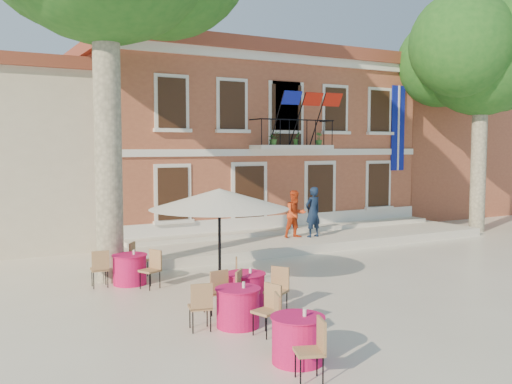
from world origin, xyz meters
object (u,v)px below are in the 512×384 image
object	(u,v)px
cafe_table_2	(298,337)
cafe_table_3	(130,268)
plane_tree_east	(482,56)
pedestrian_navy	(313,212)
cafe_table_1	(238,305)
patio_umbrella	(219,199)
cafe_table_0	(245,288)
pedestrian_orange	(295,214)

from	to	relation	value
cafe_table_2	cafe_table_3	bearing A→B (deg)	97.48
plane_tree_east	cafe_table_3	bearing A→B (deg)	-172.55
cafe_table_2	cafe_table_3	distance (m)	6.59
pedestrian_navy	cafe_table_1	world-z (taller)	pedestrian_navy
patio_umbrella	pedestrian_navy	world-z (taller)	patio_umbrella
cafe_table_0	cafe_table_3	size ratio (longest dim) A/B	1.00
pedestrian_navy	cafe_table_0	bearing A→B (deg)	36.76
cafe_table_1	cafe_table_2	world-z (taller)	same
cafe_table_2	pedestrian_orange	bearing A→B (deg)	57.35
patio_umbrella	cafe_table_2	size ratio (longest dim) A/B	1.74
plane_tree_east	pedestrian_orange	world-z (taller)	plane_tree_east
plane_tree_east	pedestrian_orange	size ratio (longest dim) A/B	5.80
plane_tree_east	cafe_table_1	bearing A→B (deg)	-156.07
cafe_table_1	pedestrian_navy	bearing A→B (deg)	46.61
plane_tree_east	pedestrian_navy	xyz separation A→B (m)	(-7.89, 0.51, -5.98)
pedestrian_navy	cafe_table_3	xyz separation A→B (m)	(-7.39, -2.51, -0.77)
pedestrian_navy	cafe_table_1	size ratio (longest dim) A/B	0.98
pedestrian_navy	cafe_table_3	world-z (taller)	pedestrian_navy
cafe_table_0	cafe_table_1	world-z (taller)	same
pedestrian_navy	cafe_table_3	size ratio (longest dim) A/B	0.96
plane_tree_east	cafe_table_0	xyz separation A→B (m)	(-13.69, -5.32, -6.75)
cafe_table_3	cafe_table_0	bearing A→B (deg)	-64.39
patio_umbrella	plane_tree_east	bearing A→B (deg)	15.46
pedestrian_navy	cafe_table_2	world-z (taller)	pedestrian_navy
pedestrian_navy	pedestrian_orange	world-z (taller)	pedestrian_navy
patio_umbrella	pedestrian_orange	bearing A→B (deg)	41.32
cafe_table_0	cafe_table_2	size ratio (longest dim) A/B	0.96
plane_tree_east	pedestrian_navy	size ratio (longest dim) A/B	5.43
patio_umbrella	cafe_table_1	bearing A→B (deg)	-107.95
plane_tree_east	cafe_table_1	size ratio (longest dim) A/B	5.33
plane_tree_east	patio_umbrella	distance (m)	14.92
pedestrian_orange	cafe_table_0	distance (m)	7.96
cafe_table_3	plane_tree_east	bearing A→B (deg)	7.45
pedestrian_orange	cafe_table_0	world-z (taller)	pedestrian_orange
cafe_table_1	cafe_table_2	bearing A→B (deg)	-89.89
patio_umbrella	cafe_table_1	xyz separation A→B (m)	(-0.86, -2.65, -1.83)
cafe_table_1	cafe_table_2	size ratio (longest dim) A/B	0.94
patio_umbrella	pedestrian_orange	size ratio (longest dim) A/B	2.01
plane_tree_east	pedestrian_orange	xyz separation A→B (m)	(-8.52, 0.69, -6.04)
patio_umbrella	pedestrian_orange	world-z (taller)	patio_umbrella
cafe_table_1	cafe_table_2	xyz separation A→B (m)	(0.00, -2.13, -0.01)
cafe_table_0	cafe_table_1	size ratio (longest dim) A/B	1.02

